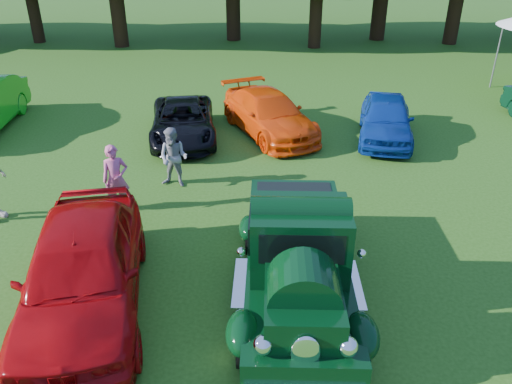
{
  "coord_description": "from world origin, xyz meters",
  "views": [
    {
      "loc": [
        0.77,
        -7.49,
        6.23
      ],
      "look_at": [
        0.5,
        2.18,
        1.1
      ],
      "focal_mm": 35.0,
      "sensor_mm": 36.0,
      "label": 1
    }
  ],
  "objects_px": {
    "back_car_black": "(183,121)",
    "back_car_orange": "(269,114)",
    "hero_pickup": "(298,256)",
    "spectator_pink": "(116,179)",
    "red_convertible": "(83,269)",
    "spectator_grey": "(174,158)",
    "back_car_blue": "(386,118)"
  },
  "relations": [
    {
      "from": "hero_pickup",
      "to": "back_car_orange",
      "type": "xyz_separation_m",
      "value": [
        -0.57,
        8.47,
        -0.19
      ]
    },
    {
      "from": "back_car_black",
      "to": "back_car_orange",
      "type": "distance_m",
      "value": 2.88
    },
    {
      "from": "back_car_orange",
      "to": "spectator_pink",
      "type": "relative_size",
      "value": 2.78
    },
    {
      "from": "hero_pickup",
      "to": "spectator_pink",
      "type": "relative_size",
      "value": 3.02
    },
    {
      "from": "back_car_black",
      "to": "red_convertible",
      "type": "bearing_deg",
      "value": -101.78
    },
    {
      "from": "hero_pickup",
      "to": "spectator_pink",
      "type": "height_order",
      "value": "hero_pickup"
    },
    {
      "from": "back_car_orange",
      "to": "spectator_pink",
      "type": "distance_m",
      "value": 6.51
    },
    {
      "from": "hero_pickup",
      "to": "spectator_grey",
      "type": "relative_size",
      "value": 3.15
    },
    {
      "from": "back_car_blue",
      "to": "red_convertible",
      "type": "bearing_deg",
      "value": -119.67
    },
    {
      "from": "red_convertible",
      "to": "hero_pickup",
      "type": "bearing_deg",
      "value": -4.45
    },
    {
      "from": "back_car_orange",
      "to": "spectator_pink",
      "type": "height_order",
      "value": "spectator_pink"
    },
    {
      "from": "spectator_pink",
      "to": "back_car_black",
      "type": "bearing_deg",
      "value": 57.4
    },
    {
      "from": "red_convertible",
      "to": "back_car_orange",
      "type": "distance_m",
      "value": 9.55
    },
    {
      "from": "back_car_orange",
      "to": "spectator_pink",
      "type": "bearing_deg",
      "value": -150.35
    },
    {
      "from": "back_car_blue",
      "to": "spectator_grey",
      "type": "xyz_separation_m",
      "value": [
        -6.36,
        -3.61,
        0.12
      ]
    },
    {
      "from": "red_convertible",
      "to": "spectator_grey",
      "type": "height_order",
      "value": "red_convertible"
    },
    {
      "from": "hero_pickup",
      "to": "spectator_pink",
      "type": "xyz_separation_m",
      "value": [
        -4.26,
        3.11,
        -0.02
      ]
    },
    {
      "from": "back_car_black",
      "to": "spectator_pink",
      "type": "relative_size",
      "value": 2.57
    },
    {
      "from": "back_car_blue",
      "to": "spectator_grey",
      "type": "relative_size",
      "value": 2.51
    },
    {
      "from": "red_convertible",
      "to": "back_car_black",
      "type": "xyz_separation_m",
      "value": [
        0.45,
        8.4,
        -0.25
      ]
    },
    {
      "from": "hero_pickup",
      "to": "back_car_blue",
      "type": "xyz_separation_m",
      "value": [
        3.27,
        8.09,
        -0.17
      ]
    },
    {
      "from": "spectator_pink",
      "to": "spectator_grey",
      "type": "height_order",
      "value": "spectator_pink"
    },
    {
      "from": "back_car_blue",
      "to": "spectator_pink",
      "type": "height_order",
      "value": "spectator_pink"
    },
    {
      "from": "back_car_black",
      "to": "back_car_blue",
      "type": "distance_m",
      "value": 6.67
    },
    {
      "from": "hero_pickup",
      "to": "back_car_blue",
      "type": "relative_size",
      "value": 1.25
    },
    {
      "from": "back_car_black",
      "to": "back_car_blue",
      "type": "bearing_deg",
      "value": -7.12
    },
    {
      "from": "back_car_blue",
      "to": "back_car_black",
      "type": "bearing_deg",
      "value": -168.41
    },
    {
      "from": "red_convertible",
      "to": "spectator_pink",
      "type": "bearing_deg",
      "value": 84.74
    },
    {
      "from": "back_car_orange",
      "to": "back_car_black",
      "type": "bearing_deg",
      "value": 165.51
    },
    {
      "from": "red_convertible",
      "to": "spectator_pink",
      "type": "distance_m",
      "value": 3.63
    },
    {
      "from": "red_convertible",
      "to": "back_car_black",
      "type": "height_order",
      "value": "red_convertible"
    },
    {
      "from": "hero_pickup",
      "to": "back_car_blue",
      "type": "distance_m",
      "value": 8.73
    }
  ]
}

